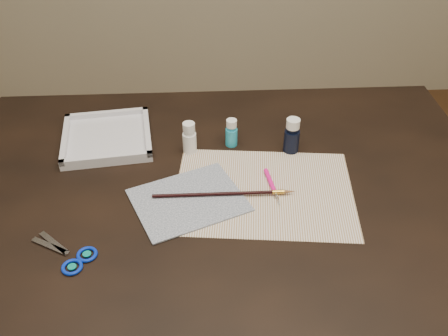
{
  "coord_description": "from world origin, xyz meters",
  "views": [
    {
      "loc": [
        -0.05,
        -0.9,
        1.5
      ],
      "look_at": [
        0.0,
        0.0,
        0.8
      ],
      "focal_mm": 40.0,
      "sensor_mm": 36.0,
      "label": 1
    }
  ],
  "objects_px": {
    "paper": "(264,191)",
    "paint_bottle_cyan": "(231,133)",
    "palette_tray": "(107,137)",
    "scissors": "(60,252)",
    "paint_bottle_navy": "(292,135)",
    "canvas": "(188,200)",
    "paint_bottle_white": "(189,138)"
  },
  "relations": [
    {
      "from": "palette_tray",
      "to": "scissors",
      "type": "bearing_deg",
      "value": -96.29
    },
    {
      "from": "canvas",
      "to": "paint_bottle_navy",
      "type": "height_order",
      "value": "paint_bottle_navy"
    },
    {
      "from": "paint_bottle_navy",
      "to": "palette_tray",
      "type": "xyz_separation_m",
      "value": [
        -0.48,
        0.07,
        -0.03
      ]
    },
    {
      "from": "scissors",
      "to": "palette_tray",
      "type": "bearing_deg",
      "value": -66.82
    },
    {
      "from": "paint_bottle_cyan",
      "to": "scissors",
      "type": "relative_size",
      "value": 0.46
    },
    {
      "from": "paper",
      "to": "paint_bottle_navy",
      "type": "distance_m",
      "value": 0.19
    },
    {
      "from": "scissors",
      "to": "palette_tray",
      "type": "distance_m",
      "value": 0.4
    },
    {
      "from": "paint_bottle_navy",
      "to": "scissors",
      "type": "xyz_separation_m",
      "value": [
        -0.52,
        -0.33,
        -0.04
      ]
    },
    {
      "from": "paper",
      "to": "paint_bottle_white",
      "type": "relative_size",
      "value": 4.79
    },
    {
      "from": "paper",
      "to": "palette_tray",
      "type": "distance_m",
      "value": 0.45
    },
    {
      "from": "paper",
      "to": "paint_bottle_white",
      "type": "height_order",
      "value": "paint_bottle_white"
    },
    {
      "from": "paper",
      "to": "scissors",
      "type": "bearing_deg",
      "value": -158.6
    },
    {
      "from": "canvas",
      "to": "paint_bottle_white",
      "type": "distance_m",
      "value": 0.2
    },
    {
      "from": "paper",
      "to": "canvas",
      "type": "bearing_deg",
      "value": -171.9
    },
    {
      "from": "canvas",
      "to": "paint_bottle_cyan",
      "type": "xyz_separation_m",
      "value": [
        0.11,
        0.22,
        0.03
      ]
    },
    {
      "from": "canvas",
      "to": "paint_bottle_cyan",
      "type": "relative_size",
      "value": 3.17
    },
    {
      "from": "canvas",
      "to": "palette_tray",
      "type": "distance_m",
      "value": 0.33
    },
    {
      "from": "canvas",
      "to": "paint_bottle_white",
      "type": "xyz_separation_m",
      "value": [
        0.0,
        0.19,
        0.04
      ]
    },
    {
      "from": "paint_bottle_cyan",
      "to": "paint_bottle_white",
      "type": "bearing_deg",
      "value": -166.81
    },
    {
      "from": "paint_bottle_navy",
      "to": "canvas",
      "type": "bearing_deg",
      "value": -145.17
    },
    {
      "from": "paint_bottle_navy",
      "to": "scissors",
      "type": "distance_m",
      "value": 0.61
    },
    {
      "from": "paper",
      "to": "paint_bottle_cyan",
      "type": "bearing_deg",
      "value": 108.2
    },
    {
      "from": "paint_bottle_cyan",
      "to": "palette_tray",
      "type": "distance_m",
      "value": 0.33
    },
    {
      "from": "paint_bottle_cyan",
      "to": "palette_tray",
      "type": "relative_size",
      "value": 0.33
    },
    {
      "from": "paper",
      "to": "palette_tray",
      "type": "bearing_deg",
      "value": 149.82
    },
    {
      "from": "paint_bottle_cyan",
      "to": "scissors",
      "type": "xyz_separation_m",
      "value": [
        -0.37,
        -0.36,
        -0.03
      ]
    },
    {
      "from": "paper",
      "to": "paint_bottle_white",
      "type": "xyz_separation_m",
      "value": [
        -0.17,
        0.17,
        0.04
      ]
    },
    {
      "from": "paint_bottle_cyan",
      "to": "palette_tray",
      "type": "xyz_separation_m",
      "value": [
        -0.33,
        0.03,
        -0.02
      ]
    },
    {
      "from": "scissors",
      "to": "paper",
      "type": "bearing_deg",
      "value": -129.13
    },
    {
      "from": "paint_bottle_white",
      "to": "scissors",
      "type": "height_order",
      "value": "paint_bottle_white"
    },
    {
      "from": "paper",
      "to": "scissors",
      "type": "distance_m",
      "value": 0.46
    },
    {
      "from": "paint_bottle_white",
      "to": "scissors",
      "type": "relative_size",
      "value": 0.52
    }
  ]
}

